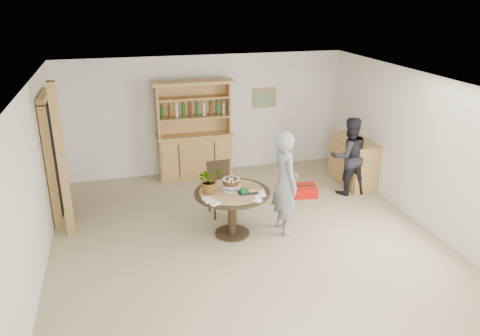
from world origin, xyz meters
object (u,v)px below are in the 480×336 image
dining_chair (220,185)px  sideboard (353,161)px  red_suitcase (300,191)px  teen_boy (285,183)px  adult_person (349,156)px  hutch (195,145)px  dining_table (232,200)px

dining_chair → sideboard: bearing=8.5°
sideboard → red_suitcase: (-1.27, -0.33, -0.37)m
teen_boy → adult_person: teen_boy is taller
sideboard → dining_chair: (-2.92, -0.63, 0.06)m
sideboard → adult_person: 0.62m
hutch → adult_person: hutch is taller
hutch → dining_chair: 1.88m
sideboard → adult_person: bearing=-128.9°
sideboard → teen_boy: (-2.06, -1.56, 0.38)m
sideboard → adult_person: size_ratio=0.83×
dining_chair → adult_person: bearing=0.8°
dining_table → adult_person: adult_person is taller
teen_boy → sideboard: bearing=-55.8°
dining_chair → red_suitcase: size_ratio=1.44×
dining_table → dining_chair: size_ratio=1.27×
red_suitcase → hutch: bearing=148.1°
adult_person → red_suitcase: size_ratio=2.31×
dining_table → dining_chair: dining_chair is taller
teen_boy → red_suitcase: 1.65m
teen_boy → red_suitcase: bearing=-35.7°
dining_chair → red_suitcase: (1.65, 0.31, -0.43)m
dining_chair → adult_person: adult_person is taller
sideboard → dining_chair: bearing=-167.8°
hutch → dining_table: hutch is taller
adult_person → red_suitcase: adult_person is taller
adult_person → dining_chair: bearing=5.2°
sideboard → dining_table: (-2.91, -1.46, 0.13)m
dining_table → red_suitcase: size_ratio=1.82×
hutch → sideboard: bearing=-22.2°
hutch → red_suitcase: 2.44m
red_suitcase → dining_table: bearing=-135.8°
dining_chair → teen_boy: bearing=-51.2°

